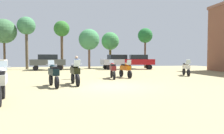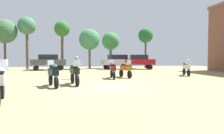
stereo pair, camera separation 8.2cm
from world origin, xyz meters
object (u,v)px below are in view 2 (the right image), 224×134
motorcycle_8 (53,74)px  motorcycle_6 (125,69)px  person_2 (76,65)px  tree_7 (111,41)px  car_2 (117,61)px  tree_2 (89,40)px  tree_4 (62,30)px  tree_6 (27,27)px  motorcycle_7 (186,68)px  car_1 (139,61)px  motorcycle_5 (113,69)px  motorcycle_2 (0,82)px  tree_1 (146,36)px  car_3 (48,61)px  tree_5 (5,31)px  motorcycle_1 (75,73)px

motorcycle_8 → motorcycle_6: bearing=23.2°
person_2 → tree_7: bearing=-46.9°
car_2 → person_2: 13.22m
tree_7 → tree_2: bearing=-157.0°
motorcycle_8 → tree_4: size_ratio=0.31×
person_2 → tree_4: tree_4 is taller
tree_6 → tree_7: 12.10m
motorcycle_7 → car_1: car_1 is taller
motorcycle_5 → car_2: size_ratio=0.47×
motorcycle_2 → tree_1: tree_1 is taller
motorcycle_5 → tree_4: bearing=109.8°
motorcycle_5 → tree_2: size_ratio=0.37×
tree_4 → motorcycle_7: bearing=-49.8°
car_1 → motorcycle_5: bearing=162.5°
car_3 → person_2: size_ratio=2.56×
tree_4 → person_2: bearing=-83.6°
motorcycle_2 → tree_2: bearing=64.9°
motorcycle_8 → tree_7: (6.91, 19.43, 3.35)m
car_2 → tree_5: size_ratio=0.66×
motorcycle_8 → tree_7: bearing=54.1°
motorcycle_8 → tree_6: (-5.05, 19.08, 5.16)m
tree_5 → tree_7: size_ratio=1.25×
car_2 → motorcycle_6: bearing=162.2°
motorcycle_2 → car_3: (-0.34, 19.60, 0.43)m
motorcycle_8 → car_2: car_2 is taller
motorcycle_8 → motorcycle_5: bearing=26.1°
motorcycle_5 → tree_2: bearing=95.5°
person_2 → tree_1: 18.40m
motorcycle_1 → car_2: size_ratio=0.48×
motorcycle_8 → tree_2: size_ratio=0.37×
person_2 → tree_4: size_ratio=0.26×
motorcycle_5 → motorcycle_7: 7.12m
motorcycle_1 → car_2: 16.51m
motorcycle_7 → tree_7: size_ratio=0.38×
motorcycle_2 → motorcycle_5: size_ratio=1.03×
motorcycle_1 → car_3: car_3 is taller
motorcycle_2 → motorcycle_5: motorcycle_2 is taller
person_2 → motorcycle_5: bearing=-122.4°
person_2 → tree_7: size_ratio=0.32×
motorcycle_6 → motorcycle_8: size_ratio=1.03×
car_2 → tree_4: (-7.44, 2.64, 4.33)m
motorcycle_7 → person_2: person_2 is taller
motorcycle_5 → tree_6: tree_6 is taller
tree_1 → tree_5: 20.01m
motorcycle_1 → tree_4: bearing=-95.6°
car_1 → tree_7: bearing=50.6°
car_3 → tree_2: bearing=-75.3°
tree_7 → motorcycle_5: bearing=-100.0°
tree_6 → tree_7: bearing=1.7°
car_3 → tree_7: 9.97m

